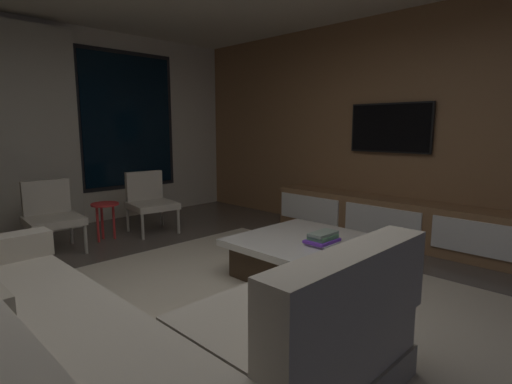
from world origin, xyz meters
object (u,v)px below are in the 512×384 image
at_px(sectional_couch, 106,346).
at_px(side_stool, 105,210).
at_px(book_stack_on_coffee_table, 322,239).
at_px(media_console, 394,222).
at_px(accent_chair_near_window, 149,199).
at_px(mounted_tv, 390,128).
at_px(accent_chair_by_curtain, 51,213).
at_px(coffee_table, 307,257).

bearing_deg(sectional_couch, side_stool, 65.26).
xyz_separation_m(book_stack_on_coffee_table, media_console, (1.66, 0.15, -0.16)).
distance_m(book_stack_on_coffee_table, side_stool, 2.75).
distance_m(sectional_couch, book_stack_on_coffee_table, 2.00).
relative_size(accent_chair_near_window, mounted_tv, 0.76).
bearing_deg(accent_chair_near_window, accent_chair_by_curtain, -179.89).
height_order(coffee_table, mounted_tv, mounted_tv).
bearing_deg(accent_chair_by_curtain, side_stool, -0.38).
xyz_separation_m(book_stack_on_coffee_table, accent_chair_near_window, (-0.10, 2.67, 0.03)).
height_order(coffee_table, side_stool, side_stool).
distance_m(sectional_couch, media_console, 3.66).
height_order(book_stack_on_coffee_table, mounted_tv, mounted_tv).
bearing_deg(sectional_couch, accent_chair_by_curtain, 76.25).
bearing_deg(accent_chair_near_window, media_console, -54.96).
relative_size(book_stack_on_coffee_table, mounted_tv, 0.29).
relative_size(accent_chair_near_window, side_stool, 1.70).
distance_m(book_stack_on_coffee_table, accent_chair_near_window, 2.67).
relative_size(coffee_table, side_stool, 2.52).
bearing_deg(side_stool, mounted_tv, -42.17).
height_order(media_console, mounted_tv, mounted_tv).
bearing_deg(book_stack_on_coffee_table, mounted_tv, 10.76).
bearing_deg(coffee_table, accent_chair_near_window, 93.36).
distance_m(media_console, mounted_tv, 1.13).
relative_size(accent_chair_by_curtain, mounted_tv, 0.76).
relative_size(sectional_couch, side_stool, 5.43).
relative_size(coffee_table, book_stack_on_coffee_table, 3.87).
bearing_deg(sectional_couch, accent_chair_near_window, 55.90).
xyz_separation_m(coffee_table, side_stool, (-0.75, 2.47, 0.19)).
bearing_deg(book_stack_on_coffee_table, media_console, 5.23).
bearing_deg(mounted_tv, book_stack_on_coffee_table, -169.24).
distance_m(sectional_couch, side_stool, 3.07).
xyz_separation_m(sectional_couch, mounted_tv, (3.84, 0.47, 1.06)).
distance_m(coffee_table, media_console, 1.62).
bearing_deg(media_console, accent_chair_near_window, 125.04).
xyz_separation_m(sectional_couch, media_console, (3.65, 0.28, -0.04)).
bearing_deg(coffee_table, side_stool, 106.96).
bearing_deg(accent_chair_near_window, coffee_table, -86.64).
relative_size(sectional_couch, coffee_table, 2.16).
distance_m(coffee_table, accent_chair_by_curtain, 2.83).
height_order(accent_chair_near_window, media_console, accent_chair_near_window).
bearing_deg(accent_chair_by_curtain, mounted_tv, -36.29).
distance_m(sectional_couch, coffee_table, 2.06).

